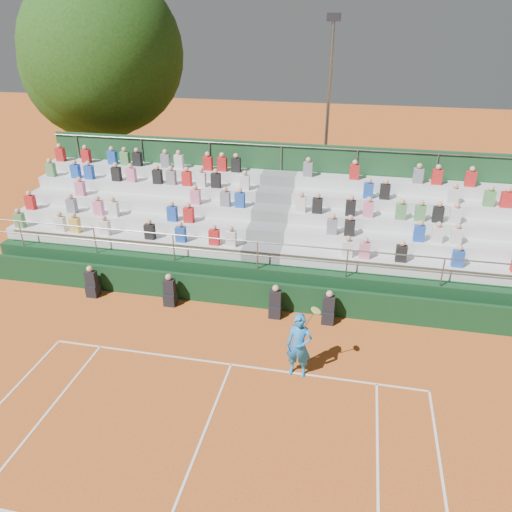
% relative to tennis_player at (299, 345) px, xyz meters
% --- Properties ---
extents(ground, '(90.00, 90.00, 0.00)m').
position_rel_tennis_player_xyz_m(ground, '(-1.93, 0.00, -0.97)').
color(ground, '#C65C21').
rests_on(ground, ground).
extents(courtside_wall, '(20.00, 0.15, 1.00)m').
position_rel_tennis_player_xyz_m(courtside_wall, '(-1.93, 3.20, -0.47)').
color(courtside_wall, '#0D3218').
rests_on(courtside_wall, ground).
extents(line_officials, '(8.73, 0.40, 1.19)m').
position_rel_tennis_player_xyz_m(line_officials, '(-3.25, 2.75, -0.49)').
color(line_officials, black).
rests_on(line_officials, ground).
extents(grandstand, '(20.00, 5.20, 4.40)m').
position_rel_tennis_player_xyz_m(grandstand, '(-1.94, 6.44, 0.11)').
color(grandstand, '#0D3218').
rests_on(grandstand, ground).
extents(tennis_player, '(0.91, 0.54, 2.22)m').
position_rel_tennis_player_xyz_m(tennis_player, '(0.00, 0.00, 0.00)').
color(tennis_player, blue).
rests_on(tennis_player, ground).
extents(tree_west, '(7.07, 7.07, 10.24)m').
position_rel_tennis_player_xyz_m(tree_west, '(-11.92, 12.78, 5.71)').
color(tree_west, '#372614').
rests_on(tree_west, ground).
extents(tree_east, '(7.65, 7.65, 11.13)m').
position_rel_tennis_player_xyz_m(tree_east, '(-11.30, 12.51, 6.33)').
color(tree_east, '#372614').
rests_on(tree_east, ground).
extents(floodlight_mast, '(0.60, 0.25, 9.06)m').
position_rel_tennis_player_xyz_m(floodlight_mast, '(-0.49, 13.09, 4.24)').
color(floodlight_mast, gray).
rests_on(floodlight_mast, ground).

